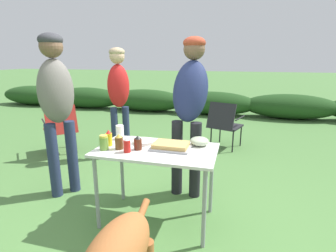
{
  "coord_description": "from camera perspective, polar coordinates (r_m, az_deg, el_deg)",
  "views": [
    {
      "loc": [
        0.71,
        -2.17,
        1.55
      ],
      "look_at": [
        0.04,
        0.28,
        0.89
      ],
      "focal_mm": 28.0,
      "sensor_mm": 36.0,
      "label": 1
    }
  ],
  "objects": [
    {
      "name": "standing_person_in_olive_jacket",
      "position": [
        2.94,
        4.84,
        6.18
      ],
      "size": [
        0.43,
        0.55,
        1.78
      ],
      "rotation": [
        0.0,
        0.0,
        -0.07
      ],
      "color": "black",
      "rests_on": "ground"
    },
    {
      "name": "mustard_bottle",
      "position": [
        2.55,
        -12.74,
        -2.6
      ],
      "size": [
        0.06,
        0.06,
        0.16
      ],
      "color": "yellow",
      "rests_on": "folding_table"
    },
    {
      "name": "bbq_sauce_bottle",
      "position": [
        2.4,
        -6.59,
        -3.69
      ],
      "size": [
        0.07,
        0.07,
        0.13
      ],
      "color": "#562314",
      "rests_on": "folding_table"
    },
    {
      "name": "camp_chair_near_hedge",
      "position": [
        4.59,
        -22.37,
        -0.15
      ],
      "size": [
        0.74,
        0.74,
        0.83
      ],
      "rotation": [
        0.0,
        0.0,
        0.8
      ],
      "color": "maroon",
      "rests_on": "ground"
    },
    {
      "name": "food_tray",
      "position": [
        2.42,
        0.66,
        -4.37
      ],
      "size": [
        0.36,
        0.25,
        0.06
      ],
      "color": "#9E9EA3",
      "rests_on": "folding_table"
    },
    {
      "name": "ground_plane",
      "position": [
        2.76,
        -2.35,
        -19.59
      ],
      "size": [
        60.0,
        60.0,
        0.0
      ],
      "primitive_type": "plane",
      "color": "#4C7A3D"
    },
    {
      "name": "standing_person_with_beanie",
      "position": [
        4.1,
        -10.7,
        7.78
      ],
      "size": [
        0.41,
        0.39,
        1.7
      ],
      "rotation": [
        0.0,
        0.0,
        0.66
      ],
      "color": "#232D4C",
      "rests_on": "ground"
    },
    {
      "name": "shrub_hedge",
      "position": [
        7.49,
        9.74,
        4.94
      ],
      "size": [
        14.4,
        0.9,
        0.64
      ],
      "color": "#1E4219",
      "rests_on": "ground"
    },
    {
      "name": "plate_stack",
      "position": [
        2.58,
        -5.22,
        -3.42
      ],
      "size": [
        0.21,
        0.21,
        0.03
      ],
      "primitive_type": "cylinder",
      "color": "white",
      "rests_on": "folding_table"
    },
    {
      "name": "standing_person_in_dark_puffer",
      "position": [
        3.09,
        -23.08,
        5.61
      ],
      "size": [
        0.44,
        0.46,
        1.8
      ],
      "rotation": [
        0.0,
        0.0,
        0.92
      ],
      "color": "#232D4C",
      "rests_on": "ground"
    },
    {
      "name": "ketchup_bottle",
      "position": [
        2.34,
        -8.93,
        -4.07
      ],
      "size": [
        0.06,
        0.06,
        0.14
      ],
      "color": "red",
      "rests_on": "folding_table"
    },
    {
      "name": "relish_jar",
      "position": [
        2.45,
        -13.78,
        -3.55
      ],
      "size": [
        0.08,
        0.08,
        0.14
      ],
      "color": "olive",
      "rests_on": "folding_table"
    },
    {
      "name": "folding_table",
      "position": [
        2.45,
        -2.51,
        -6.66
      ],
      "size": [
        1.1,
        0.64,
        0.74
      ],
      "color": "silver",
      "rests_on": "ground"
    },
    {
      "name": "mixing_bowl",
      "position": [
        2.52,
        6.87,
        -3.3
      ],
      "size": [
        0.18,
        0.18,
        0.08
      ],
      "primitive_type": "ellipsoid",
      "color": "#ADBC99",
      "rests_on": "folding_table"
    },
    {
      "name": "camp_chair_green_behind_table",
      "position": [
        4.61,
        12.21,
        0.7
      ],
      "size": [
        0.63,
        0.71,
        0.83
      ],
      "rotation": [
        0.0,
        0.0,
        -0.33
      ],
      "color": "#232328",
      "rests_on": "ground"
    },
    {
      "name": "paper_cup_stack",
      "position": [
        2.72,
        -10.43,
        -1.36
      ],
      "size": [
        0.08,
        0.08,
        0.15
      ],
      "primitive_type": "cylinder",
      "color": "white",
      "rests_on": "folding_table"
    },
    {
      "name": "beer_bottle",
      "position": [
        2.44,
        -10.62,
        -3.41
      ],
      "size": [
        0.07,
        0.07,
        0.14
      ],
      "color": "brown",
      "rests_on": "folding_table"
    }
  ]
}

